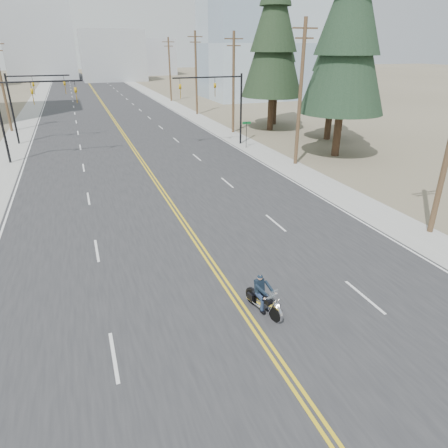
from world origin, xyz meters
TOP-DOWN VIEW (x-y plane):
  - ground_plane at (0.00, 0.00)m, footprint 400.00×400.00m
  - road at (0.00, 70.00)m, footprint 20.00×200.00m
  - sidewalk_left at (-11.50, 70.00)m, footprint 3.00×200.00m
  - sidewalk_right at (11.50, 70.00)m, footprint 3.00×200.00m
  - traffic_mast_left at (-8.98, 32.00)m, footprint 7.10×0.26m
  - traffic_mast_right at (8.98, 32.00)m, footprint 7.10×0.26m
  - traffic_mast_far at (-9.31, 40.00)m, footprint 6.10×0.26m
  - street_sign at (10.80, 30.00)m, footprint 0.90×0.06m
  - utility_pole_b at (12.50, 23.00)m, footprint 2.20×0.30m
  - utility_pole_c at (12.50, 38.00)m, footprint 2.20×0.30m
  - utility_pole_d at (12.50, 53.00)m, footprint 2.20×0.30m
  - utility_pole_e at (12.50, 70.00)m, footprint 2.20×0.30m
  - utility_pole_left at (-12.50, 48.00)m, footprint 2.20×0.30m
  - glass_building at (32.00, 70.00)m, footprint 24.00×16.00m
  - haze_bldg_b at (8.00, 125.00)m, footprint 18.00×14.00m
  - haze_bldg_c at (40.00, 110.00)m, footprint 16.00×12.00m
  - haze_bldg_d at (-12.00, 140.00)m, footprint 20.00×15.00m
  - haze_bldg_e at (25.00, 150.00)m, footprint 14.00×14.00m
  - motorcyclist at (0.68, 4.55)m, footprint 1.29×2.09m
  - conifer_near at (17.45, 24.26)m, footprint 7.42×7.42m
  - conifer_mid at (20.90, 30.84)m, footprint 5.96×5.96m
  - conifer_tall at (17.34, 37.90)m, footprint 7.15×7.15m
  - conifer_far at (19.60, 41.45)m, footprint 6.41×6.41m

SIDE VIEW (x-z plane):
  - ground_plane at x=0.00m, z-range 0.00..0.00m
  - road at x=0.00m, z-range 0.00..0.01m
  - sidewalk_left at x=-11.50m, z-range 0.00..0.01m
  - sidewalk_right at x=11.50m, z-range 0.00..0.01m
  - motorcyclist at x=0.68m, z-range 0.00..1.51m
  - street_sign at x=10.80m, z-range 0.49..3.12m
  - traffic_mast_far at x=-9.31m, z-range 1.37..8.37m
  - traffic_mast_left at x=-8.98m, z-range 1.44..8.44m
  - traffic_mast_right at x=8.98m, z-range 1.44..8.44m
  - utility_pole_left at x=-12.50m, z-range 0.23..10.73m
  - utility_pole_c at x=12.50m, z-range 0.23..11.23m
  - utility_pole_e at x=12.50m, z-range 0.23..11.23m
  - utility_pole_b at x=12.50m, z-range 0.23..11.73m
  - utility_pole_d at x=12.50m, z-range 0.23..11.73m
  - haze_bldg_e at x=25.00m, z-range 0.00..12.00m
  - haze_bldg_b at x=8.00m, z-range 0.00..14.00m
  - haze_bldg_c at x=40.00m, z-range 0.00..18.00m
  - conifer_mid at x=20.90m, z-range 1.17..17.06m
  - conifer_far at x=19.60m, z-range 1.27..18.44m
  - glass_building at x=32.00m, z-range 0.00..20.00m
  - conifer_near at x=17.45m, z-range 1.46..21.09m
  - conifer_tall at x=17.34m, z-range 1.48..21.35m
  - haze_bldg_d at x=-12.00m, z-range 0.00..26.00m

